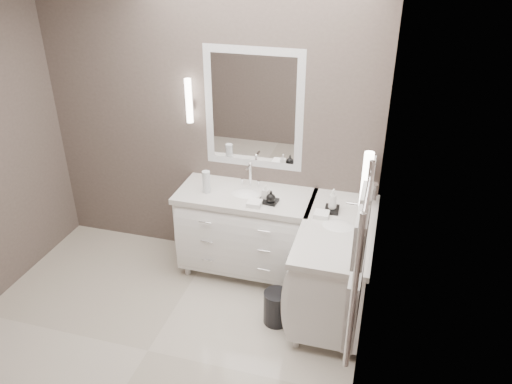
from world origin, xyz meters
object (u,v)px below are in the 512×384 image
(towel_ladder, at_px, (357,271))
(waste_bin, at_px, (276,307))
(vanity_back, at_px, (246,228))
(vanity_right, at_px, (335,263))

(towel_ladder, xyz_separation_m, waste_bin, (-0.65, 1.00, -1.24))
(waste_bin, bearing_deg, vanity_back, 125.85)
(vanity_back, relative_size, vanity_right, 1.00)
(towel_ladder, height_order, waste_bin, towel_ladder)
(vanity_right, xyz_separation_m, waste_bin, (-0.43, -0.30, -0.33))
(towel_ladder, bearing_deg, vanity_right, 99.84)
(vanity_right, relative_size, towel_ladder, 1.38)
(vanity_right, bearing_deg, waste_bin, -144.98)
(vanity_back, xyz_separation_m, towel_ladder, (1.10, -1.63, 0.91))
(vanity_back, distance_m, waste_bin, 0.84)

